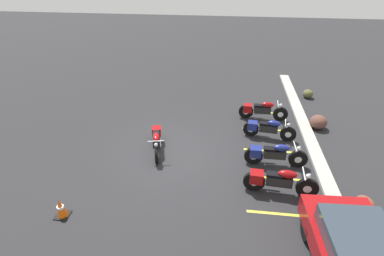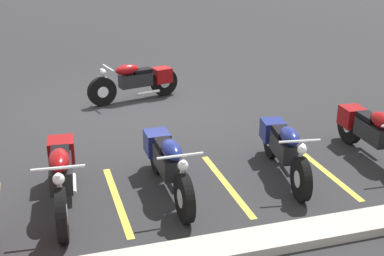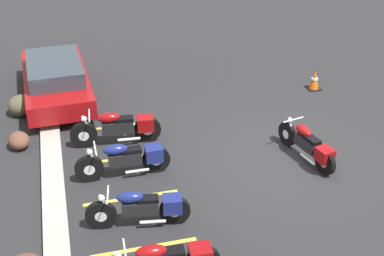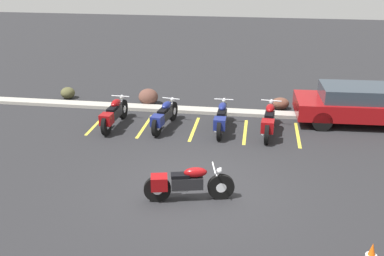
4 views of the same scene
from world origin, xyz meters
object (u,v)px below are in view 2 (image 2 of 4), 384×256
at_px(parked_bike_1, 283,147).
at_px(parked_bike_3, 61,172).
at_px(parked_bike_2, 167,161).
at_px(parked_bike_0, 371,131).
at_px(motorcycle_maroon_featured, 138,80).

height_order(parked_bike_1, parked_bike_3, parked_bike_3).
distance_m(parked_bike_1, parked_bike_2, 1.86).
height_order(parked_bike_1, parked_bike_2, parked_bike_2).
distance_m(parked_bike_0, parked_bike_2, 3.50).
bearing_deg(parked_bike_3, parked_bike_0, 95.78).
distance_m(motorcycle_maroon_featured, parked_bike_2, 4.36).
bearing_deg(parked_bike_0, parked_bike_2, -84.66).
xyz_separation_m(parked_bike_2, parked_bike_3, (1.48, -0.03, 0.02)).
height_order(parked_bike_2, parked_bike_3, parked_bike_3).
xyz_separation_m(parked_bike_0, parked_bike_3, (4.99, 0.12, 0.02)).
relative_size(parked_bike_1, parked_bike_3, 0.92).
bearing_deg(parked_bike_1, parked_bike_2, -80.09).
relative_size(motorcycle_maroon_featured, parked_bike_1, 0.98).
xyz_separation_m(parked_bike_1, parked_bike_2, (1.86, 0.03, 0.02)).
relative_size(parked_bike_0, parked_bike_1, 1.04).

